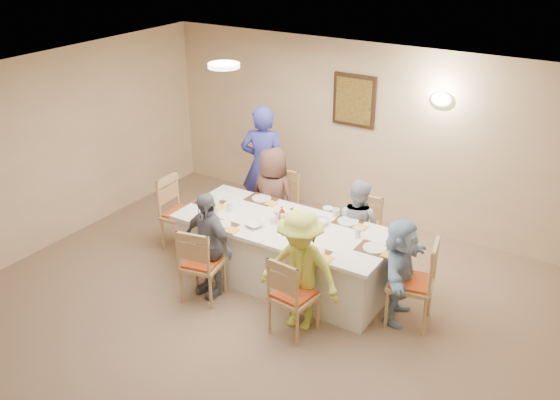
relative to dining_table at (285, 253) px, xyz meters
The scene contains 44 objects.
ground 1.46m from the dining_table, 84.47° to the right, with size 7.00×7.00×0.00m, color #98775C.
room_walls 1.81m from the dining_table, 84.47° to the right, with size 7.00×7.00×7.00m.
wall_picture 2.45m from the dining_table, 94.55° to the left, with size 0.62×0.05×0.72m.
wall_sconce 2.74m from the dining_table, 63.00° to the left, with size 0.26×0.09×0.18m, color white.
ceiling_light 2.26m from the dining_table, behind, with size 0.36×0.36×0.05m, color white.
dining_table is the anchor object (origin of this frame).
chair_back_left 1.00m from the dining_table, 126.87° to the left, with size 0.46×0.46×0.96m, color tan, non-canonical shape.
chair_back_right 1.00m from the dining_table, 53.13° to the left, with size 0.43×0.43×0.89m, color tan, non-canonical shape.
chair_front_left 1.00m from the dining_table, 126.87° to the right, with size 0.44×0.44×0.92m, color tan, non-canonical shape.
chair_front_right 1.00m from the dining_table, 53.13° to the right, with size 0.44×0.44×0.92m, color tan, non-canonical shape.
chair_left_end 1.55m from the dining_table, behind, with size 0.47×0.47×0.98m, color tan, non-canonical shape.
chair_right_end 1.55m from the dining_table, ahead, with size 0.48×0.48×1.00m, color tan, non-canonical shape.
diner_back_left 0.95m from the dining_table, 131.42° to the left, with size 0.68×0.46×1.35m, color brown.
diner_back_right 0.93m from the dining_table, 48.58° to the left, with size 0.63×0.51×1.19m, color #A7AEBE.
diner_front_left 0.94m from the dining_table, 131.42° to the right, with size 0.79×0.45×1.27m, color slate.
diner_front_right 0.95m from the dining_table, 48.58° to the right, with size 0.91×0.57×1.35m, color #CED947.
diner_right_end 1.44m from the dining_table, ahead, with size 0.50×1.14×1.18m, color #95B8DE.
caregiver 1.63m from the dining_table, 132.40° to the left, with size 0.73×0.59×1.72m, color #353AA6.
placemat_fl 0.83m from the dining_table, 145.01° to the right, with size 0.35×0.26×0.01m, color #472B19.
plate_fl 0.83m from the dining_table, 145.01° to the right, with size 0.22×0.22×0.01m, color white.
napkin_fl 0.74m from the dining_table, 131.78° to the right, with size 0.15×0.15×0.01m, color yellow.
placemat_fr 0.83m from the dining_table, 34.99° to the right, with size 0.35×0.26×0.01m, color #472B19.
plate_fr 0.83m from the dining_table, 34.99° to the right, with size 0.26×0.26×0.02m, color white.
napkin_fr 0.99m from the dining_table, 31.07° to the right, with size 0.14×0.14×0.01m, color yellow.
placemat_bl 0.83m from the dining_table, 145.01° to the left, with size 0.38×0.28×0.01m, color #472B19.
plate_bl 0.83m from the dining_table, 145.01° to the left, with size 0.24×0.24×0.02m, color white.
napkin_bl 0.68m from the dining_table, 138.62° to the left, with size 0.13×0.13×0.01m, color yellow.
placemat_br 0.83m from the dining_table, 34.99° to the left, with size 0.33×0.24×0.01m, color #472B19.
plate_br 0.83m from the dining_table, 34.99° to the left, with size 0.25×0.25×0.02m, color white.
napkin_br 0.95m from the dining_table, 25.38° to the left, with size 0.14×0.14×0.01m, color yellow.
placemat_le 1.16m from the dining_table, behind, with size 0.34×0.25×0.01m, color #472B19.
plate_le 1.17m from the dining_table, behind, with size 0.26×0.26×0.02m, color white.
napkin_le 1.00m from the dining_table, behind, with size 0.14×0.14×0.01m, color yellow.
placemat_re 1.18m from the dining_table, ahead, with size 0.37×0.28×0.01m, color #472B19.
plate_re 1.19m from the dining_table, ahead, with size 0.25×0.25×0.02m, color white.
napkin_re 1.36m from the dining_table, ahead, with size 0.13×0.13×0.01m, color yellow.
teacup_a 0.94m from the dining_table, 156.01° to the right, with size 0.16×0.16×0.10m, color white.
teacup_b 0.77m from the dining_table, 50.88° to the left, with size 0.12×0.12×0.09m, color white.
bowl_a 0.54m from the dining_table, 137.58° to the right, with size 0.26×0.26×0.05m, color white.
bowl_b 0.58m from the dining_table, 31.42° to the left, with size 0.19×0.19×0.06m, color white.
condiment_ketchup 0.49m from the dining_table, behind, with size 0.09×0.09×0.21m, color #A62C0E.
condiment_brown 0.49m from the dining_table, 17.68° to the left, with size 0.12×0.12×0.21m, color #4D2714.
condiment_malt 0.47m from the dining_table, 24.54° to the right, with size 0.13×0.13×0.13m, color #4D2714.
drinking_glass 0.46m from the dining_table, 161.57° to the left, with size 0.07×0.07×0.10m, color silver.
Camera 1 is at (3.19, -4.06, 4.03)m, focal length 40.00 mm.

